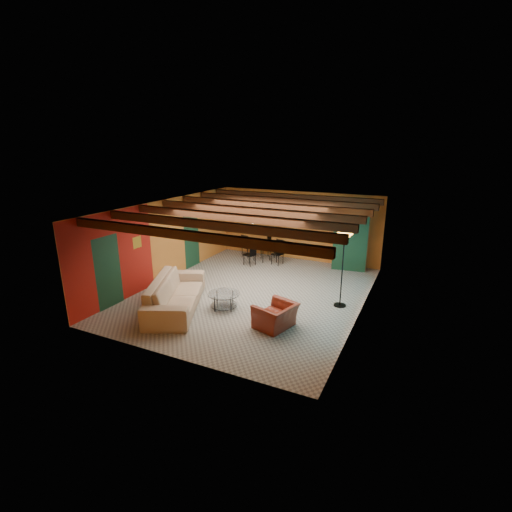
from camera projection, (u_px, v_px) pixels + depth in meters
The scene contains 11 objects.
room at pixel (255, 218), 10.92m from camera, with size 6.52×8.01×2.71m.
sofa at pixel (176, 293), 10.35m from camera, with size 3.02×1.18×0.88m, color tan.
armchair at pixel (276, 316), 9.29m from camera, with size 0.97×0.85×0.63m, color maroon.
coffee_table at pixel (224, 301), 10.39m from camera, with size 0.90×0.90×0.46m, color silver, non-canonical shape.
dining_table at pixel (262, 249), 14.59m from camera, with size 1.83×1.83×0.95m, color white, non-canonical shape.
armoire at pixel (352, 242), 13.51m from camera, with size 1.16×0.57×2.04m, color brown.
floor_lamp at pixel (342, 270), 10.31m from camera, with size 0.44×0.44×2.14m, color black, non-canonical shape.
ceiling_fan at pixel (253, 218), 10.83m from camera, with size 1.50×1.50×0.44m, color #472614, non-canonical shape.
painting at pixel (276, 217), 14.82m from camera, with size 1.05×0.03×0.65m, color black.
potted_plant at pixel (354, 208), 13.14m from camera, with size 0.41×0.36×0.46m, color #26661E.
vase at pixel (262, 235), 14.43m from camera, with size 0.18×0.18×0.18m, color orange.
Camera 1 is at (4.68, -9.60, 4.45)m, focal length 26.00 mm.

